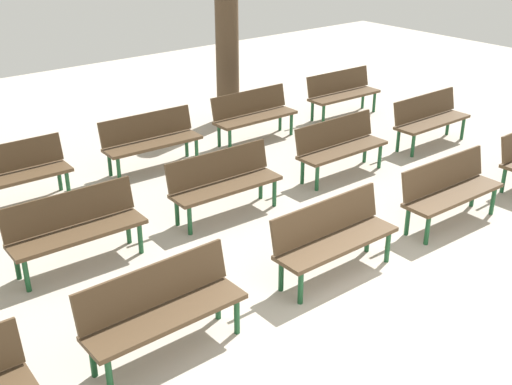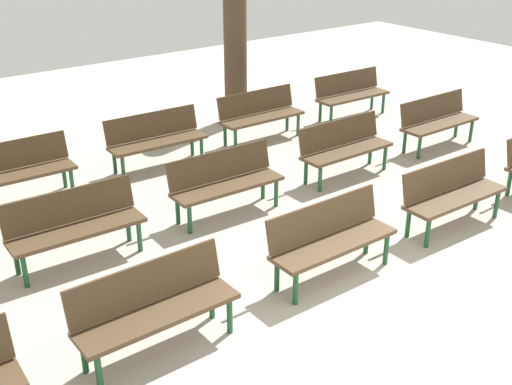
# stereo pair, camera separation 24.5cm
# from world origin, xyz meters

# --- Properties ---
(ground_plane) EXTENTS (25.92, 25.92, 0.00)m
(ground_plane) POSITION_xyz_m (0.00, 0.00, 0.00)
(ground_plane) COLOR #B2A899
(bench_r0_c1) EXTENTS (1.60, 0.49, 0.87)m
(bench_r0_c1) POSITION_xyz_m (-2.22, 1.60, 0.50)
(bench_r0_c1) COLOR #4C3823
(bench_r0_c1) RESTS_ON ground_plane
(bench_r0_c2) EXTENTS (1.60, 0.49, 0.87)m
(bench_r0_c2) POSITION_xyz_m (0.03, 1.59, 0.50)
(bench_r0_c2) COLOR #4C3823
(bench_r0_c2) RESTS_ON ground_plane
(bench_r0_c3) EXTENTS (1.61, 0.51, 0.87)m
(bench_r0_c3) POSITION_xyz_m (2.15, 1.54, 0.50)
(bench_r0_c3) COLOR #4C3823
(bench_r0_c3) RESTS_ON ground_plane
(bench_r1_c1) EXTENTS (1.61, 0.52, 0.87)m
(bench_r1_c1) POSITION_xyz_m (-2.16, 3.64, 0.50)
(bench_r1_c1) COLOR #4C3823
(bench_r1_c1) RESTS_ON ground_plane
(bench_r1_c2) EXTENTS (1.61, 0.53, 0.87)m
(bench_r1_c2) POSITION_xyz_m (-0.03, 3.62, 0.50)
(bench_r1_c2) COLOR #4C3823
(bench_r1_c2) RESTS_ON ground_plane
(bench_r1_c3) EXTENTS (1.60, 0.49, 0.87)m
(bench_r1_c3) POSITION_xyz_m (2.21, 3.62, 0.50)
(bench_r1_c3) COLOR #4C3823
(bench_r1_c3) RESTS_ON ground_plane
(bench_r1_c4) EXTENTS (1.60, 0.49, 0.87)m
(bench_r1_c4) POSITION_xyz_m (4.41, 3.59, 0.50)
(bench_r1_c4) COLOR #4C3823
(bench_r1_c4) RESTS_ON ground_plane
(bench_r2_c1) EXTENTS (1.61, 0.52, 0.87)m
(bench_r2_c1) POSITION_xyz_m (-2.18, 5.72, 0.50)
(bench_r2_c1) COLOR #4C3823
(bench_r2_c1) RESTS_ON ground_plane
(bench_r2_c2) EXTENTS (1.62, 0.54, 0.87)m
(bench_r2_c2) POSITION_xyz_m (0.05, 5.70, 0.50)
(bench_r2_c2) COLOR #4C3823
(bench_r2_c2) RESTS_ON ground_plane
(bench_r2_c3) EXTENTS (1.60, 0.50, 0.87)m
(bench_r2_c3) POSITION_xyz_m (2.16, 5.72, 0.50)
(bench_r2_c3) COLOR #4C3823
(bench_r2_c3) RESTS_ON ground_plane
(bench_r2_c4) EXTENTS (1.61, 0.53, 0.87)m
(bench_r2_c4) POSITION_xyz_m (4.41, 5.72, 0.50)
(bench_r2_c4) COLOR #4C3823
(bench_r2_c4) RESTS_ON ground_plane
(tree_1) EXTENTS (0.44, 0.44, 2.55)m
(tree_1) POSITION_xyz_m (2.46, 6.88, 1.27)
(tree_1) COLOR #4C3A28
(tree_1) RESTS_ON ground_plane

